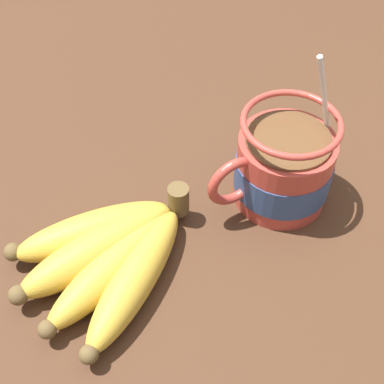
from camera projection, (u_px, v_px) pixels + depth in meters
table at (226, 193)px, 55.97cm from camera, size 112.30×112.30×3.81cm
coffee_mug at (283, 167)px, 50.26cm from camera, size 14.57×9.21×15.86cm
banana_bunch at (109, 255)px, 46.37cm from camera, size 17.79×14.62×4.14cm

